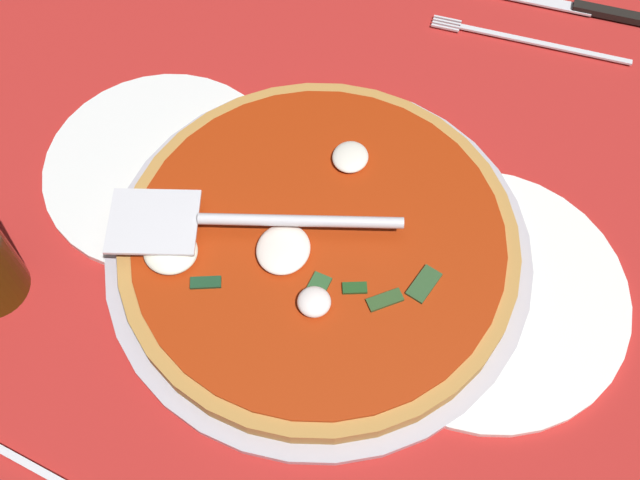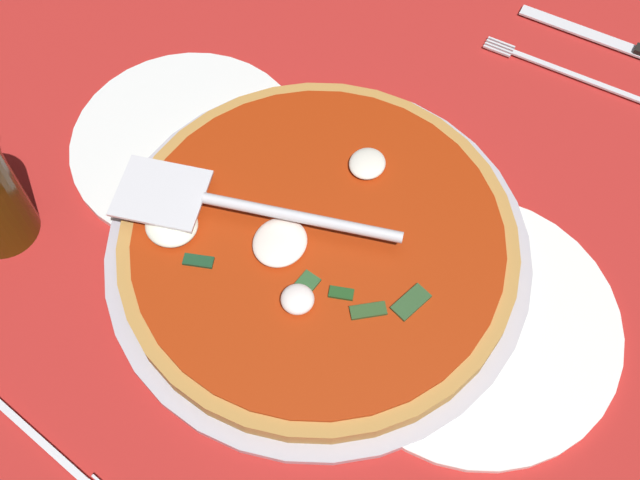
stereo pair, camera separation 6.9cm
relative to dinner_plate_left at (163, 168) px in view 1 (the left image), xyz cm
name	(u,v)px [view 1 (the left image)]	position (x,y,z in cm)	size (l,w,h in cm)	color
ground_plane	(350,266)	(20.01, -3.90, -1.00)	(109.38, 109.38, 0.80)	#AA221F
checker_pattern	(350,263)	(20.01, -3.90, -0.55)	(109.38, 109.38, 0.10)	white
pizza_pan	(320,248)	(17.08, -3.60, 0.05)	(38.11, 38.11, 1.09)	#AEADB9
dinner_plate_left	(163,168)	(0.00, 0.00, 0.00)	(22.58, 22.58, 1.00)	white
dinner_plate_right	(483,293)	(32.05, -3.29, 0.00)	(25.35, 25.35, 1.00)	white
pizza	(318,240)	(16.94, -3.69, 1.66)	(35.26, 35.26, 3.46)	#B3803C
pizza_server	(233,222)	(9.93, -5.78, 4.39)	(25.22, 10.96, 1.00)	silver
place_setting_far	(550,25)	(31.86, 30.30, -0.14)	(22.29, 14.31, 1.40)	white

